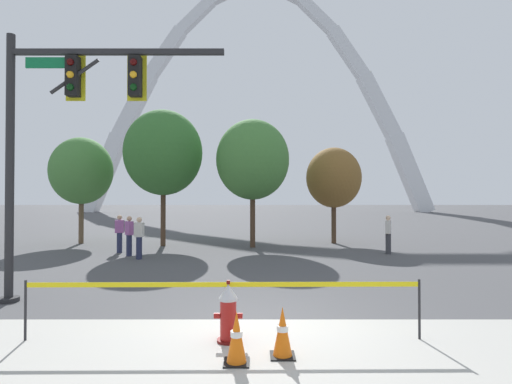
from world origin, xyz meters
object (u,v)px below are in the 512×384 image
object	(u,v)px
traffic_signal_gantry	(63,120)
pedestrian_walking_left	(390,234)
traffic_cone_by_hydrant	(284,332)
traffic_cone_mid_sidewalk	(238,338)
pedestrian_walking_right	(121,233)
pedestrian_near_trees	(141,237)
monument_arch	(258,107)
pedestrian_standing_center	(131,235)
fire_hydrant	(230,313)

from	to	relation	value
traffic_signal_gantry	pedestrian_walking_left	xyz separation A→B (m)	(9.84, 7.43, -3.25)
traffic_cone_by_hydrant	traffic_cone_mid_sidewalk	bearing A→B (deg)	-160.82
pedestrian_walking_right	pedestrian_near_trees	xyz separation A→B (m)	(1.34, -1.73, 0.00)
pedestrian_walking_left	pedestrian_near_trees	distance (m)	9.98
pedestrian_walking_left	pedestrian_walking_right	world-z (taller)	same
traffic_cone_mid_sidewalk	pedestrian_walking_left	distance (m)	12.14
traffic_cone_mid_sidewalk	monument_arch	size ratio (longest dim) A/B	0.01
traffic_cone_mid_sidewalk	pedestrian_standing_center	xyz separation A→B (m)	(-4.79, 10.14, 0.46)
pedestrian_walking_right	traffic_cone_by_hydrant	bearing A→B (deg)	-60.37
pedestrian_walking_left	pedestrian_near_trees	world-z (taller)	same
traffic_cone_by_hydrant	pedestrian_walking_left	distance (m)	11.64
traffic_cone_by_hydrant	traffic_cone_mid_sidewalk	size ratio (longest dim) A/B	1.00
monument_arch	traffic_signal_gantry	bearing A→B (deg)	-94.68
fire_hydrant	pedestrian_walking_left	bearing A→B (deg)	59.06
traffic_signal_gantry	traffic_cone_by_hydrant	bearing A→B (deg)	-32.44
pedestrian_walking_left	pedestrian_standing_center	distance (m)	10.54
pedestrian_walking_left	pedestrian_standing_center	xyz separation A→B (m)	(-10.53, -0.55, 0.00)
pedestrian_walking_left	fire_hydrant	bearing A→B (deg)	-120.94
pedestrian_walking_right	pedestrian_standing_center	bearing A→B (deg)	-52.30
fire_hydrant	monument_arch	distance (m)	59.73
fire_hydrant	monument_arch	bearing A→B (deg)	89.44
traffic_cone_mid_sidewalk	pedestrian_walking_left	bearing A→B (deg)	61.77
pedestrian_walking_right	fire_hydrant	bearing A→B (deg)	-62.51
monument_arch	traffic_cone_mid_sidewalk	bearing A→B (deg)	-90.38
fire_hydrant	traffic_cone_by_hydrant	world-z (taller)	fire_hydrant
monument_arch	pedestrian_standing_center	world-z (taller)	monument_arch
pedestrian_standing_center	traffic_signal_gantry	bearing A→B (deg)	-84.30
traffic_cone_by_hydrant	pedestrian_walking_left	world-z (taller)	pedestrian_walking_left
traffic_signal_gantry	pedestrian_near_trees	size ratio (longest dim) A/B	3.77
traffic_cone_by_hydrant	monument_arch	distance (m)	60.33
traffic_signal_gantry	pedestrian_walking_left	bearing A→B (deg)	37.05
traffic_cone_mid_sidewalk	pedestrian_walking_left	world-z (taller)	pedestrian_walking_left
pedestrian_walking_right	traffic_cone_mid_sidewalk	bearing A→B (deg)	-63.56
pedestrian_walking_left	pedestrian_walking_right	xyz separation A→B (m)	(-11.23, 0.36, 0.00)
traffic_cone_by_hydrant	pedestrian_walking_right	size ratio (longest dim) A/B	0.46
traffic_signal_gantry	pedestrian_near_trees	bearing A→B (deg)	90.43
fire_hydrant	pedestrian_walking_left	world-z (taller)	pedestrian_walking_left
traffic_cone_mid_sidewalk	monument_arch	distance (m)	60.55
traffic_cone_mid_sidewalk	pedestrian_walking_right	bearing A→B (deg)	116.44
traffic_cone_mid_sidewalk	pedestrian_near_trees	world-z (taller)	pedestrian_near_trees
traffic_cone_by_hydrant	pedestrian_near_trees	distance (m)	10.29
monument_arch	fire_hydrant	bearing A→B (deg)	-90.56
pedestrian_standing_center	traffic_cone_by_hydrant	bearing A→B (deg)	-61.19
pedestrian_near_trees	pedestrian_standing_center	bearing A→B (deg)	128.07
pedestrian_walking_left	pedestrian_walking_right	bearing A→B (deg)	178.17
pedestrian_near_trees	monument_arch	bearing A→B (deg)	84.69
fire_hydrant	traffic_signal_gantry	world-z (taller)	traffic_signal_gantry
pedestrian_near_trees	traffic_cone_mid_sidewalk	bearing A→B (deg)	-66.00
traffic_signal_gantry	pedestrian_standing_center	distance (m)	7.64
pedestrian_walking_right	monument_arch	bearing A→B (deg)	82.89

